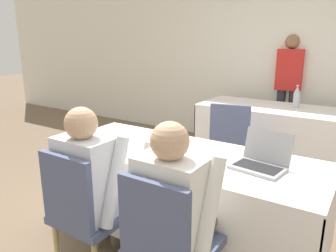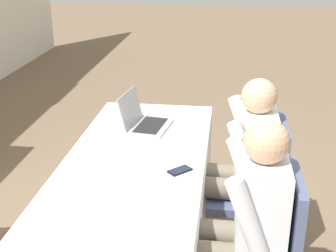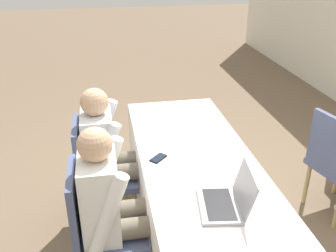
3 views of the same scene
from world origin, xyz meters
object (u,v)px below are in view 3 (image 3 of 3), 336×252
Objects in this scene: cell_phone at (158,158)px; person_checkered_shirt at (109,151)px; person_white_shirt at (113,202)px; chair_near_right at (98,225)px; laptop at (227,200)px; chair_near_left at (97,170)px.

person_checkered_shirt is at bearing -177.86° from cell_phone.
person_checkered_shirt is 0.63m from person_white_shirt.
chair_near_right is 0.78× the size of person_white_shirt.
person_white_shirt is at bearing -90.00° from chair_near_right.
cell_phone is at bearing -145.21° from laptop.
person_white_shirt is (0.33, -0.33, -0.08)m from cell_phone.
person_white_shirt reaches higher than chair_near_right.
person_white_shirt reaches higher than laptop.
chair_near_right is (-0.26, -0.72, -0.28)m from laptop.
laptop is at bearing -109.51° from chair_near_right.
person_white_shirt is at bearing -170.69° from chair_near_left.
laptop is at bearing -140.71° from chair_near_left.
chair_near_right is 0.78× the size of person_checkered_shirt.
chair_near_right is at bearing -180.00° from chair_near_left.
laptop reaches higher than cell_phone.
chair_near_right is 0.66m from person_checkered_shirt.
laptop is at bearing -112.45° from person_white_shirt.
laptop is 0.68m from person_white_shirt.
laptop is 0.82m from chair_near_right.
cell_phone is at bearing -125.06° from chair_near_left.
chair_near_right reaches higher than cell_phone.
laptop is 1.09m from person_checkered_shirt.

